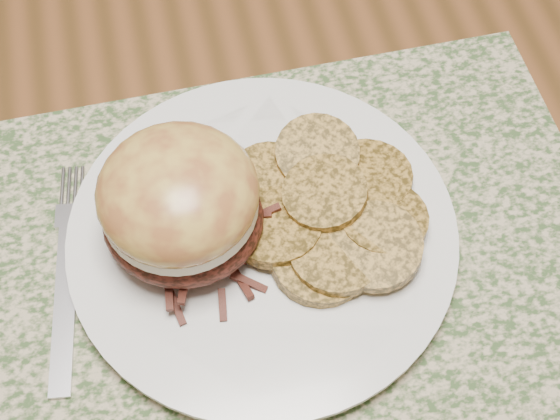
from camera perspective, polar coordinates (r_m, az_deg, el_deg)
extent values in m
plane|color=brown|center=(1.36, 1.49, -7.61)|extent=(3.50, 3.50, 0.00)
cube|color=brown|center=(0.74, 2.81, 14.82)|extent=(1.50, 0.90, 0.04)
cube|color=#38522A|center=(0.56, 1.29, -3.11)|extent=(0.45, 0.33, 0.00)
cylinder|color=white|center=(0.56, -1.28, -1.86)|extent=(0.26, 0.26, 0.02)
ellipsoid|color=black|center=(0.53, -7.11, -0.55)|extent=(0.14, 0.14, 0.04)
cylinder|color=beige|center=(0.51, -7.36, 0.63)|extent=(0.14, 0.14, 0.01)
ellipsoid|color=gold|center=(0.50, -7.50, 1.28)|extent=(0.14, 0.14, 0.06)
cylinder|color=#A77A31|center=(0.56, -0.72, 2.34)|extent=(0.08, 0.08, 0.01)
cylinder|color=#A77A31|center=(0.57, 2.73, 4.15)|extent=(0.09, 0.09, 0.02)
cylinder|color=#A77A31|center=(0.57, 6.18, 2.28)|extent=(0.09, 0.09, 0.02)
cylinder|color=#A77A31|center=(0.54, -0.32, -1.25)|extent=(0.09, 0.09, 0.02)
cylinder|color=#A77A31|center=(0.54, 3.30, 1.22)|extent=(0.09, 0.08, 0.02)
cylinder|color=#A77A31|center=(0.55, 7.57, -0.66)|extent=(0.09, 0.09, 0.02)
cylinder|color=#A77A31|center=(0.53, 2.98, -3.64)|extent=(0.08, 0.08, 0.02)
cylinder|color=#A77A31|center=(0.53, 6.95, -2.65)|extent=(0.09, 0.09, 0.02)
cylinder|color=#A77A31|center=(0.53, 4.12, -3.13)|extent=(0.09, 0.09, 0.01)
cube|color=silver|center=(0.56, -15.46, -6.92)|extent=(0.03, 0.13, 0.00)
cube|color=silver|center=(0.59, -15.09, -0.44)|extent=(0.02, 0.02, 0.00)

